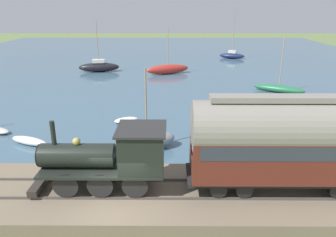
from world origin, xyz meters
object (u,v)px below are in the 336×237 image
Objects in this scene: sailboat_navy at (232,55)px; rowboat_off_pier at (126,120)px; steam_locomotive at (115,154)px; sailboat_black at (99,67)px; sailboat_gray at (147,139)px; rowboat_far_out at (29,141)px; sailboat_green at (279,88)px; sailboat_red at (168,69)px; passenger_coach at (290,140)px.

rowboat_off_pier is at bearing 176.19° from sailboat_navy.
steam_locomotive is 32.98m from sailboat_black.
steam_locomotive is 1.18× the size of sailboat_gray.
sailboat_navy is (44.24, -13.39, -1.85)m from steam_locomotive.
steam_locomotive is 9.79m from rowboat_far_out.
steam_locomotive is at bearing 175.50° from sailboat_green.
rowboat_off_pier is (11.10, 0.98, -2.24)m from steam_locomotive.
rowboat_off_pier is (-33.13, 14.37, -0.39)m from sailboat_navy.
sailboat_gray is at bearing -178.30° from sailboat_navy.
sailboat_black reaches higher than sailboat_green.
sailboat_black is 21.96m from rowboat_off_pier.
rowboat_off_pier is at bearing 5.04° from steam_locomotive.
sailboat_navy reaches higher than sailboat_green.
sailboat_navy is at bearing -61.63° from sailboat_red.
sailboat_green is at bearing -16.86° from passenger_coach.
sailboat_navy reaches higher than steam_locomotive.
sailboat_gray is 7.98m from rowboat_far_out.
sailboat_green is (20.67, -6.26, -2.71)m from passenger_coach.
rowboat_far_out is (0.51, 7.96, -0.35)m from sailboat_gray.
sailboat_gray is 0.90× the size of sailboat_green.
sailboat_black is (32.08, 7.46, -1.72)m from steam_locomotive.
sailboat_black is 2.32× the size of rowboat_far_out.
rowboat_far_out is (-23.97, 9.15, -0.40)m from sailboat_red.
sailboat_gray is at bearing 167.94° from sailboat_green.
steam_locomotive is 8.00m from passenger_coach.
sailboat_black is at bearing 58.60° from sailboat_red.
sailboat_navy is (13.69, -11.16, -0.09)m from sailboat_red.
steam_locomotive is 2.08× the size of rowboat_far_out.
passenger_coach is 1.47× the size of sailboat_red.
sailboat_gray is 2.41× the size of rowboat_off_pier.
rowboat_off_pier is (11.10, 8.95, -2.97)m from passenger_coach.
rowboat_far_out is at bearing 66.17° from passenger_coach.
sailboat_green reaches higher than rowboat_far_out.
rowboat_off_pier is at bearing 38.86° from passenger_coach.
sailboat_gray is 5.44m from rowboat_off_pier.
sailboat_red is 0.90× the size of sailboat_black.
sailboat_black reaches higher than passenger_coach.
sailboat_black is 25.51m from rowboat_far_out.
rowboat_far_out is at bearing 173.55° from sailboat_black.
passenger_coach is at bearing -166.81° from sailboat_green.
sailboat_black is at bearing 23.70° from rowboat_far_out.
rowboat_far_out is (6.58, 6.92, -2.16)m from steam_locomotive.
steam_locomotive is 30.68m from sailboat_red.
sailboat_black is (-12.16, 20.85, 0.13)m from sailboat_navy.
steam_locomotive is 11.37m from rowboat_off_pier.
sailboat_green is at bearing -56.29° from sailboat_gray.
passenger_coach is at bearing -91.34° from rowboat_far_out.
steam_locomotive is 0.75× the size of sailboat_navy.
sailboat_gray is at bearing -169.57° from sailboat_black.
rowboat_far_out is (-14.09, 21.15, -0.17)m from sailboat_green.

